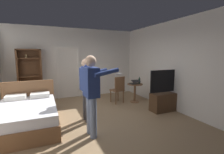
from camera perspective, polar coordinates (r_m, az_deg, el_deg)
ground_plane at (r=4.57m, az=-6.23°, el=-14.98°), size 5.96×5.96×0.00m
wall_back at (r=6.92m, az=-13.19°, el=4.84°), size 5.44×0.12×2.86m
wall_right at (r=5.60m, az=20.56°, el=3.87°), size 0.12×5.66×2.86m
doorway_frame at (r=6.81m, az=-15.19°, el=2.98°), size 0.93×0.08×2.13m
bed at (r=4.56m, az=-27.98°, el=-11.85°), size 1.38×2.02×1.02m
bookshelf at (r=6.63m, az=-27.13°, el=0.91°), size 0.83×0.32×1.98m
tv_flatscreen at (r=5.41m, az=18.40°, el=-7.15°), size 1.19×0.40×1.31m
side_table at (r=6.11m, az=8.13°, el=-4.54°), size 0.58×0.58×0.70m
laptop at (r=6.00m, az=8.14°, el=-1.98°), size 0.33×0.34×0.16m
bottle_on_table at (r=6.05m, az=9.72°, el=-1.39°), size 0.06×0.06×0.26m
wooden_chair at (r=5.90m, az=2.22°, el=-4.13°), size 0.49×0.49×0.99m
person_blue_shirt at (r=3.47m, az=-7.27°, el=-4.59°), size 0.74×0.57×1.77m
person_striped_shirt at (r=4.29m, az=-8.97°, el=-3.12°), size 0.71×0.54×1.68m
suitcase_dark at (r=5.68m, az=-22.56°, el=-8.97°), size 0.51×0.37×0.37m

